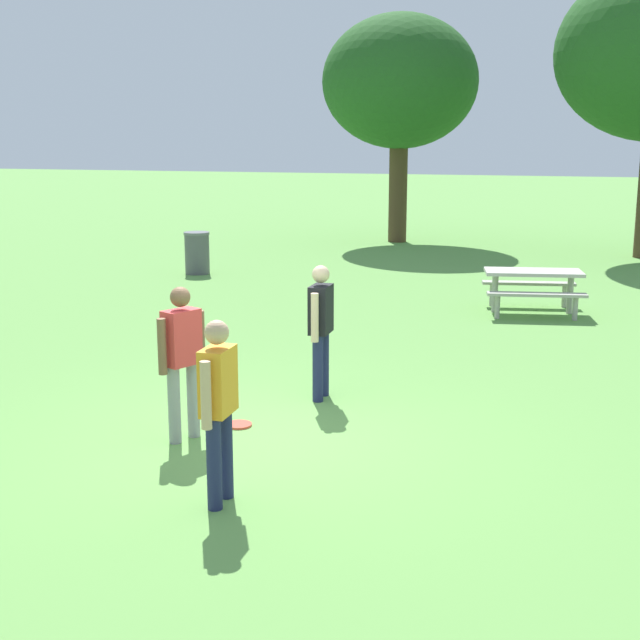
{
  "coord_description": "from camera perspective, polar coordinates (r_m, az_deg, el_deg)",
  "views": [
    {
      "loc": [
        3.12,
        -8.22,
        3.18
      ],
      "look_at": [
        0.23,
        1.45,
        1.0
      ],
      "focal_mm": 48.82,
      "sensor_mm": 36.0,
      "label": 1
    }
  ],
  "objects": [
    {
      "name": "person_thrower",
      "position": [
        10.43,
        0.05,
        -0.2
      ],
      "size": [
        0.22,
        0.61,
        1.64
      ],
      "color": "#1E234C",
      "rests_on": "ground"
    },
    {
      "name": "frisbee",
      "position": [
        9.73,
        -5.35,
        -6.85
      ],
      "size": [
        0.29,
        0.29,
        0.03
      ],
      "primitive_type": "cylinder",
      "color": "#E04733",
      "rests_on": "ground"
    },
    {
      "name": "person_catcher",
      "position": [
        7.51,
        -6.68,
        -5.22
      ],
      "size": [
        0.22,
        0.61,
        1.64
      ],
      "color": "#1E234C",
      "rests_on": "ground"
    },
    {
      "name": "tree_tall_left",
      "position": [
        25.98,
        5.26,
        15.23
      ],
      "size": [
        4.48,
        4.48,
        6.53
      ],
      "color": "#4C3823",
      "rests_on": "ground"
    },
    {
      "name": "trash_can_further_along",
      "position": [
        20.19,
        -8.06,
        4.39
      ],
      "size": [
        0.59,
        0.59,
        0.96
      ],
      "color": "#515156",
      "rests_on": "ground"
    },
    {
      "name": "ground_plane",
      "position": [
        9.35,
        -3.94,
        -7.72
      ],
      "size": [
        120.0,
        120.0,
        0.0
      ],
      "primitive_type": "plane",
      "color": "#609947"
    },
    {
      "name": "person_bystander",
      "position": [
        9.12,
        -9.03,
        -2.16
      ],
      "size": [
        0.35,
        0.57,
        1.64
      ],
      "color": "gray",
      "rests_on": "ground"
    },
    {
      "name": "picnic_table_near",
      "position": [
        16.04,
        13.78,
        2.44
      ],
      "size": [
        1.93,
        1.7,
        0.77
      ],
      "color": "#B2ADA3",
      "rests_on": "ground"
    }
  ]
}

